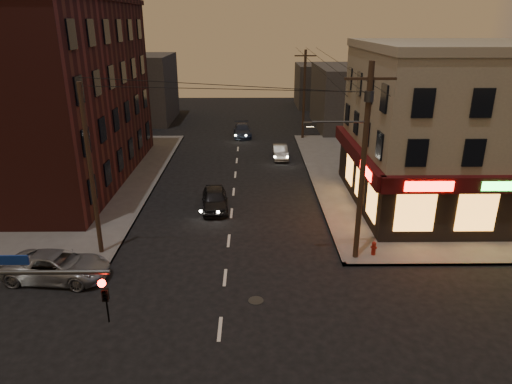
{
  "coord_description": "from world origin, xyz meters",
  "views": [
    {
      "loc": [
        1.31,
        -15.51,
        11.84
      ],
      "look_at": [
        1.56,
        7.44,
        3.2
      ],
      "focal_mm": 32.0,
      "sensor_mm": 36.0,
      "label": 1
    }
  ],
  "objects_px": {
    "sedan_far": "(242,130)",
    "fire_hydrant": "(374,248)",
    "suv_cross": "(58,266)",
    "sedan_near": "(215,199)",
    "sedan_mid": "(280,152)"
  },
  "relations": [
    {
      "from": "sedan_far",
      "to": "fire_hydrant",
      "type": "xyz_separation_m",
      "value": [
        7.45,
        -27.26,
        -0.09
      ]
    },
    {
      "from": "suv_cross",
      "to": "sedan_mid",
      "type": "xyz_separation_m",
      "value": [
        12.08,
        20.73,
        -0.09
      ]
    },
    {
      "from": "sedan_near",
      "to": "suv_cross",
      "type": "bearing_deg",
      "value": -133.95
    },
    {
      "from": "sedan_far",
      "to": "fire_hydrant",
      "type": "relative_size",
      "value": 5.96
    },
    {
      "from": "fire_hydrant",
      "to": "sedan_near",
      "type": "bearing_deg",
      "value": 142.89
    },
    {
      "from": "sedan_far",
      "to": "fire_hydrant",
      "type": "distance_m",
      "value": 28.26
    },
    {
      "from": "suv_cross",
      "to": "sedan_far",
      "type": "xyz_separation_m",
      "value": [
        8.46,
        29.26,
        -0.03
      ]
    },
    {
      "from": "sedan_near",
      "to": "sedan_mid",
      "type": "xyz_separation_m",
      "value": [
        5.11,
        11.96,
        -0.11
      ]
    },
    {
      "from": "suv_cross",
      "to": "sedan_mid",
      "type": "bearing_deg",
      "value": -24.18
    },
    {
      "from": "sedan_near",
      "to": "sedan_far",
      "type": "distance_m",
      "value": 20.55
    },
    {
      "from": "suv_cross",
      "to": "sedan_far",
      "type": "relative_size",
      "value": 1.08
    },
    {
      "from": "sedan_mid",
      "to": "fire_hydrant",
      "type": "xyz_separation_m",
      "value": [
        3.83,
        -18.73,
        -0.03
      ]
    },
    {
      "from": "suv_cross",
      "to": "sedan_near",
      "type": "height_order",
      "value": "sedan_near"
    },
    {
      "from": "sedan_near",
      "to": "fire_hydrant",
      "type": "height_order",
      "value": "sedan_near"
    },
    {
      "from": "sedan_mid",
      "to": "fire_hydrant",
      "type": "height_order",
      "value": "sedan_mid"
    }
  ]
}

